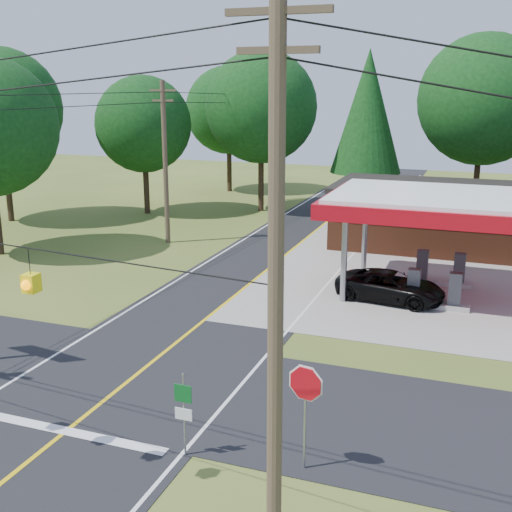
% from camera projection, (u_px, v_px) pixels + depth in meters
% --- Properties ---
extents(ground, '(120.00, 120.00, 0.00)m').
position_uv_depth(ground, '(131.00, 380.00, 21.88)').
color(ground, '#445C20').
rests_on(ground, ground).
extents(main_highway, '(8.00, 120.00, 0.02)m').
position_uv_depth(main_highway, '(131.00, 380.00, 21.87)').
color(main_highway, black).
rests_on(main_highway, ground).
extents(cross_road, '(70.00, 7.00, 0.02)m').
position_uv_depth(cross_road, '(131.00, 379.00, 21.87)').
color(cross_road, black).
rests_on(cross_road, ground).
extents(lane_center_yellow, '(0.15, 110.00, 0.00)m').
position_uv_depth(lane_center_yellow, '(131.00, 379.00, 21.87)').
color(lane_center_yellow, yellow).
rests_on(lane_center_yellow, main_highway).
extents(gas_canopy, '(10.60, 7.40, 4.88)m').
position_uv_depth(gas_canopy, '(443.00, 207.00, 29.57)').
color(gas_canopy, gray).
rests_on(gas_canopy, ground).
extents(convenience_store, '(16.40, 7.55, 3.80)m').
position_uv_depth(convenience_store, '(470.00, 218.00, 38.90)').
color(convenience_store, brown).
rests_on(convenience_store, ground).
extents(utility_pole_near_right, '(1.80, 0.30, 11.50)m').
position_uv_depth(utility_pole_near_right, '(276.00, 304.00, 11.49)').
color(utility_pole_near_right, '#473828').
rests_on(utility_pole_near_right, ground).
extents(utility_pole_far_left, '(1.80, 0.30, 10.00)m').
position_uv_depth(utility_pole_far_left, '(165.00, 160.00, 39.50)').
color(utility_pole_far_left, '#473828').
rests_on(utility_pole_far_left, ground).
extents(utility_pole_north, '(0.30, 0.30, 9.50)m').
position_uv_depth(utility_pole_north, '(275.00, 145.00, 54.54)').
color(utility_pole_north, '#473828').
rests_on(utility_pole_north, ground).
extents(treeline_backdrop, '(70.27, 51.59, 13.30)m').
position_uv_depth(treeline_backdrop, '(329.00, 120.00, 41.43)').
color(treeline_backdrop, '#332316').
rests_on(treeline_backdrop, ground).
extents(suv_car, '(5.56, 5.56, 1.38)m').
position_uv_depth(suv_car, '(390.00, 287.00, 29.68)').
color(suv_car, black).
rests_on(suv_car, ground).
extents(octagonal_stop_sign, '(0.99, 0.26, 2.96)m').
position_uv_depth(octagonal_stop_sign, '(305.00, 391.00, 16.24)').
color(octagonal_stop_sign, gray).
rests_on(octagonal_stop_sign, ground).
extents(route_sign_post, '(0.50, 0.09, 2.42)m').
position_uv_depth(route_sign_post, '(184.00, 407.00, 17.04)').
color(route_sign_post, gray).
rests_on(route_sign_post, ground).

